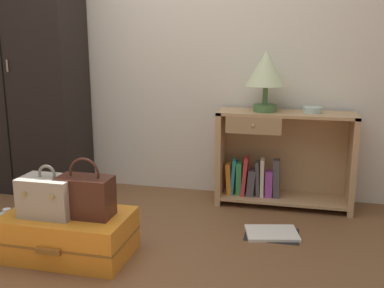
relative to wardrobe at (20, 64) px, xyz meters
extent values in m
plane|color=brown|center=(1.16, -1.20, -1.02)|extent=(9.00, 9.00, 0.00)
cube|color=silver|center=(1.16, 0.30, 0.28)|extent=(6.40, 0.10, 2.60)
cube|color=black|center=(0.00, 0.00, 0.00)|extent=(0.97, 0.45, 2.04)
cube|color=black|center=(0.00, -0.23, 0.00)|extent=(0.01, 0.01, 1.94)
cylinder|color=gray|center=(0.05, -0.24, 0.00)|extent=(0.01, 0.01, 0.09)
cube|color=tan|center=(1.62, 0.06, -0.67)|extent=(0.04, 0.31, 0.70)
cube|color=tan|center=(2.56, 0.06, -0.67)|extent=(0.04, 0.31, 0.70)
cube|color=tan|center=(2.09, 0.06, -0.33)|extent=(0.98, 0.31, 0.02)
cube|color=tan|center=(2.09, 0.06, -0.97)|extent=(0.90, 0.31, 0.02)
cube|color=tan|center=(2.09, 0.21, -0.67)|extent=(0.90, 0.01, 0.68)
cube|color=#A68259|center=(1.87, -0.09, -0.40)|extent=(0.39, 0.02, 0.12)
sphere|color=#9E844C|center=(1.87, -0.10, -0.40)|extent=(0.02, 0.02, 0.02)
cube|color=orange|center=(1.69, 0.04, -0.84)|extent=(0.05, 0.10, 0.24)
cube|color=teal|center=(1.72, 0.04, -0.82)|extent=(0.04, 0.08, 0.27)
cube|color=green|center=(1.76, 0.04, -0.83)|extent=(0.04, 0.08, 0.25)
cube|color=red|center=(1.81, 0.04, -0.81)|extent=(0.05, 0.12, 0.29)
cube|color=#4C474C|center=(1.86, 0.04, -0.86)|extent=(0.07, 0.10, 0.20)
cube|color=#4C474C|center=(1.90, 0.04, -0.82)|extent=(0.04, 0.09, 0.26)
cube|color=beige|center=(1.94, 0.04, -0.81)|extent=(0.03, 0.09, 0.29)
cube|color=purple|center=(1.99, 0.04, -0.86)|extent=(0.05, 0.08, 0.20)
cube|color=#4C474C|center=(2.04, 0.04, -0.81)|extent=(0.06, 0.08, 0.29)
cylinder|color=#4C7542|center=(1.93, 0.06, -0.29)|extent=(0.17, 0.17, 0.05)
cylinder|color=#4C7542|center=(1.93, 0.06, -0.20)|extent=(0.04, 0.04, 0.13)
cone|color=beige|center=(1.93, 0.06, -0.01)|extent=(0.29, 0.29, 0.25)
cylinder|color=silver|center=(2.27, 0.08, -0.30)|extent=(0.14, 0.14, 0.04)
cube|color=orange|center=(0.94, -1.05, -0.89)|extent=(0.70, 0.41, 0.25)
cube|color=brown|center=(0.94, -1.05, -0.89)|extent=(0.71, 0.42, 0.01)
cube|color=brown|center=(0.94, -1.27, -0.89)|extent=(0.14, 0.02, 0.03)
cube|color=#A89E8E|center=(0.85, -1.08, -0.66)|extent=(0.30, 0.19, 0.22)
torus|color=slate|center=(0.85, -1.08, -0.53)|extent=(0.11, 0.02, 0.11)
cube|color=tan|center=(0.76, -1.19, -0.62)|extent=(0.02, 0.01, 0.02)
cube|color=tan|center=(0.93, -1.19, -0.62)|extent=(0.02, 0.01, 0.02)
cube|color=#472319|center=(1.05, -1.05, -0.66)|extent=(0.30, 0.16, 0.23)
torus|color=#472319|center=(1.05, -1.05, -0.52)|extent=(0.18, 0.01, 0.18)
cylinder|color=white|center=(0.50, -0.99, -0.92)|extent=(0.08, 0.08, 0.19)
cylinder|color=silver|center=(0.50, -0.99, -0.81)|extent=(0.05, 0.05, 0.02)
cube|color=white|center=(2.05, -0.50, -1.01)|extent=(0.37, 0.30, 0.02)
cube|color=black|center=(2.05, -0.50, -1.02)|extent=(0.34, 0.26, 0.01)
camera|label=1|loc=(2.17, -3.18, 0.18)|focal=41.83mm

